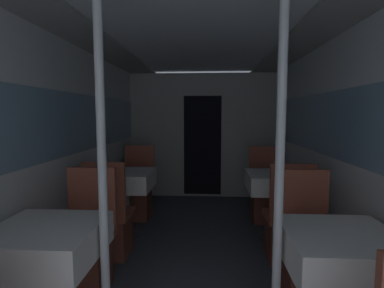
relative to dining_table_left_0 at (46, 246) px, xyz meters
name	(u,v)px	position (x,y,z in m)	size (l,w,h in m)	color
wall_left	(63,150)	(-0.39, 1.04, 0.46)	(0.05, 6.46, 2.12)	silver
wall_right	(337,151)	(2.13, 1.04, 0.46)	(0.05, 6.46, 2.12)	silver
ceiling_panel	(197,31)	(0.87, 1.04, 1.53)	(2.52, 6.46, 0.07)	silver
bulkhead_far	(203,136)	(0.87, 3.46, 0.42)	(2.47, 0.09, 2.12)	#A8A8A3
dining_table_left_0	(46,246)	(0.00, 0.00, 0.00)	(0.63, 0.63, 0.76)	#4C4C51
chair_left_far_0	(86,255)	(0.00, 0.57, -0.33)	(0.41, 0.41, 0.99)	brown
support_pole_left_0	(102,178)	(0.36, 0.00, 0.42)	(0.05, 0.05, 2.12)	silver
dining_table_left_1	(126,182)	(0.00, 1.73, 0.00)	(0.63, 0.63, 0.76)	#4C4C51
chair_left_near_1	(111,227)	(0.00, 1.16, -0.33)	(0.41, 0.41, 0.99)	brown
chair_left_far_1	(138,196)	(0.00, 2.30, -0.33)	(0.41, 0.41, 0.99)	brown
dining_table_right_0	(341,254)	(1.74, 0.00, 0.00)	(0.63, 0.63, 0.76)	#4C4C51
chair_right_far_0	(307,261)	(1.74, 0.57, -0.33)	(0.41, 0.41, 0.99)	brown
support_pole_right_0	(279,180)	(1.38, 0.00, 0.42)	(0.05, 0.05, 2.12)	silver
dining_table_right_1	(275,184)	(1.74, 1.73, 0.00)	(0.63, 0.63, 0.76)	#4C4C51
chair_right_near_1	(287,231)	(1.74, 1.16, -0.33)	(0.41, 0.41, 0.99)	brown
chair_right_far_1	(265,198)	(1.74, 2.30, -0.33)	(0.41, 0.41, 0.99)	brown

